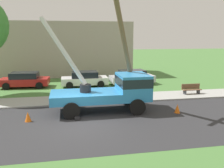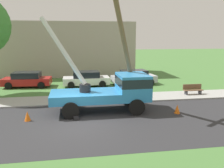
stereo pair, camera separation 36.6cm
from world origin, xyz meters
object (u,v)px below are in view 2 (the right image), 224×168
(parked_sedan_red, at_px, (27,80))
(parked_sedan_white, at_px, (86,79))
(utility_truck, at_px, (113,89))
(traffic_cone_behind, at_px, (27,116))
(leaning_utility_pole, at_px, (124,43))
(parked_sedan_silver, at_px, (134,77))
(park_bench, at_px, (193,90))
(traffic_cone_ahead, at_px, (177,109))

(parked_sedan_red, xyz_separation_m, parked_sedan_white, (5.58, -0.50, 0.00))
(utility_truck, bearing_deg, traffic_cone_behind, -166.89)
(leaning_utility_pole, relative_size, parked_sedan_silver, 1.85)
(parked_sedan_red, distance_m, parked_sedan_white, 5.60)
(leaning_utility_pole, height_order, parked_sedan_white, leaning_utility_pole)
(parked_sedan_red, bearing_deg, parked_sedan_white, -5.09)
(parked_sedan_silver, relative_size, park_bench, 2.84)
(parked_sedan_red, height_order, parked_sedan_white, same)
(parked_sedan_red, bearing_deg, parked_sedan_silver, -1.98)
(park_bench, bearing_deg, traffic_cone_behind, -161.32)
(utility_truck, bearing_deg, parked_sedan_white, 99.06)
(parked_sedan_silver, bearing_deg, parked_sedan_white, -178.30)
(utility_truck, bearing_deg, parked_sedan_red, 128.85)
(parked_sedan_silver, bearing_deg, utility_truck, -113.03)
(parked_sedan_white, relative_size, park_bench, 2.75)
(traffic_cone_ahead, distance_m, parked_sedan_red, 14.52)
(leaning_utility_pole, xyz_separation_m, park_bench, (6.27, 2.49, -3.83))
(parked_sedan_silver, xyz_separation_m, park_bench, (3.62, -5.22, -0.25))
(utility_truck, bearing_deg, traffic_cone_ahead, -18.37)
(leaning_utility_pole, height_order, park_bench, leaning_utility_pole)
(utility_truck, xyz_separation_m, park_bench, (7.08, 2.93, -0.95))
(traffic_cone_ahead, height_order, parked_sedan_red, parked_sedan_red)
(traffic_cone_ahead, relative_size, park_bench, 0.35)
(leaning_utility_pole, relative_size, park_bench, 5.25)
(traffic_cone_behind, distance_m, parked_sedan_silver, 12.71)
(leaning_utility_pole, relative_size, parked_sedan_white, 1.91)
(traffic_cone_ahead, distance_m, traffic_cone_behind, 9.00)
(utility_truck, bearing_deg, park_bench, 22.50)
(leaning_utility_pole, relative_size, traffic_cone_ahead, 15.01)
(leaning_utility_pole, xyz_separation_m, parked_sedan_silver, (2.65, 7.71, -3.58))
(leaning_utility_pole, distance_m, parked_sedan_white, 8.63)
(leaning_utility_pole, height_order, traffic_cone_behind, leaning_utility_pole)
(utility_truck, distance_m, parked_sedan_red, 10.95)
(utility_truck, bearing_deg, leaning_utility_pole, 28.80)
(park_bench, bearing_deg, parked_sedan_white, 148.72)
(utility_truck, distance_m, parked_sedan_white, 8.14)
(traffic_cone_behind, relative_size, parked_sedan_red, 0.12)
(parked_sedan_red, xyz_separation_m, park_bench, (13.94, -5.58, -0.25))
(park_bench, bearing_deg, utility_truck, -157.50)
(traffic_cone_behind, xyz_separation_m, parked_sedan_silver, (8.60, 9.35, 0.43))
(parked_sedan_white, distance_m, parked_sedan_silver, 4.75)
(traffic_cone_behind, height_order, parked_sedan_red, parked_sedan_red)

